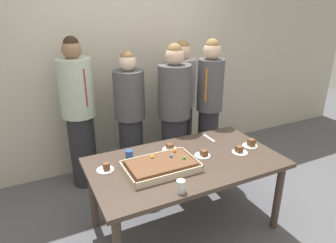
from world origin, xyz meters
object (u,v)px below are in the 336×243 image
(plated_slice_near_left, at_px, (203,154))
(drink_cup_nearest, at_px, (129,156))
(party_table, at_px, (186,169))
(plated_slice_center_front, at_px, (239,151))
(person_green_shirt_behind, at_px, (79,113))
(person_far_right_suit, at_px, (209,107))
(drink_cup_middle, at_px, (181,186))
(person_serving_front, at_px, (182,102))
(person_back_corner, at_px, (174,115))
(plated_slice_far_right, at_px, (106,168))
(sheet_cake, at_px, (161,166))
(person_striped_tie_right, at_px, (130,118))
(plated_slice_far_left, at_px, (251,144))
(cake_server_utensil, at_px, (209,138))

(plated_slice_near_left, relative_size, drink_cup_nearest, 1.50)
(party_table, relative_size, plated_slice_center_front, 11.59)
(plated_slice_near_left, bearing_deg, person_green_shirt_behind, 126.12)
(plated_slice_center_front, xyz_separation_m, person_far_right_suit, (0.23, 0.88, 0.14))
(drink_cup_middle, height_order, person_far_right_suit, person_far_right_suit)
(person_serving_front, bearing_deg, person_back_corner, -3.68)
(party_table, distance_m, drink_cup_nearest, 0.53)
(plated_slice_center_front, height_order, person_back_corner, person_back_corner)
(plated_slice_far_right, xyz_separation_m, plated_slice_center_front, (1.24, -0.25, 0.00))
(drink_cup_middle, xyz_separation_m, person_green_shirt_behind, (-0.43, 1.63, 0.12))
(party_table, distance_m, sheet_cake, 0.29)
(plated_slice_near_left, xyz_separation_m, person_striped_tie_right, (-0.35, 1.02, 0.07))
(person_serving_front, bearing_deg, drink_cup_middle, 6.45)
(plated_slice_far_left, xyz_separation_m, cake_server_utensil, (-0.27, 0.34, -0.02))
(drink_cup_middle, bearing_deg, plated_slice_far_right, 127.37)
(plated_slice_far_right, xyz_separation_m, drink_cup_nearest, (0.24, 0.08, 0.03))
(cake_server_utensil, xyz_separation_m, person_serving_front, (0.16, 0.90, 0.11))
(sheet_cake, distance_m, drink_cup_nearest, 0.33)
(plated_slice_near_left, relative_size, cake_server_utensil, 0.75)
(person_far_right_suit, xyz_separation_m, person_back_corner, (-0.45, 0.05, -0.04))
(plated_slice_far_right, height_order, person_serving_front, person_serving_front)
(plated_slice_far_left, height_order, person_striped_tie_right, person_striped_tie_right)
(person_green_shirt_behind, bearing_deg, person_striped_tie_right, 51.06)
(plated_slice_near_left, height_order, plated_slice_center_front, plated_slice_center_front)
(party_table, bearing_deg, plated_slice_center_front, -9.62)
(party_table, relative_size, cake_server_utensil, 8.69)
(person_far_right_suit, height_order, person_back_corner, person_far_right_suit)
(person_serving_front, relative_size, person_striped_tie_right, 1.03)
(plated_slice_far_right, relative_size, person_serving_front, 0.09)
(drink_cup_middle, bearing_deg, plated_slice_center_front, 21.14)
(person_striped_tie_right, bearing_deg, cake_server_utensil, 46.39)
(person_striped_tie_right, bearing_deg, plated_slice_far_left, 45.54)
(plated_slice_near_left, bearing_deg, party_table, -178.12)
(party_table, distance_m, plated_slice_center_front, 0.55)
(plated_slice_far_left, distance_m, plated_slice_center_front, 0.20)
(plated_slice_far_right, bearing_deg, drink_cup_middle, -52.63)
(cake_server_utensil, bearing_deg, drink_cup_nearest, -175.15)
(sheet_cake, relative_size, person_back_corner, 0.37)
(plated_slice_center_front, xyz_separation_m, person_green_shirt_behind, (-1.24, 1.32, 0.15))
(cake_server_utensil, bearing_deg, person_far_right_suit, 57.12)
(person_striped_tie_right, xyz_separation_m, person_far_right_suit, (0.93, -0.24, 0.07))
(plated_slice_far_left, height_order, person_serving_front, person_serving_front)
(drink_cup_nearest, bearing_deg, drink_cup_middle, -73.82)
(party_table, bearing_deg, cake_server_utensil, 34.24)
(person_serving_front, xyz_separation_m, person_back_corner, (-0.31, -0.38, 0.00))
(drink_cup_middle, relative_size, person_striped_tie_right, 0.06)
(cake_server_utensil, distance_m, person_striped_tie_right, 0.95)
(drink_cup_middle, bearing_deg, cake_server_utensil, 44.38)
(drink_cup_nearest, bearing_deg, person_serving_front, 42.26)
(drink_cup_nearest, height_order, person_green_shirt_behind, person_green_shirt_behind)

